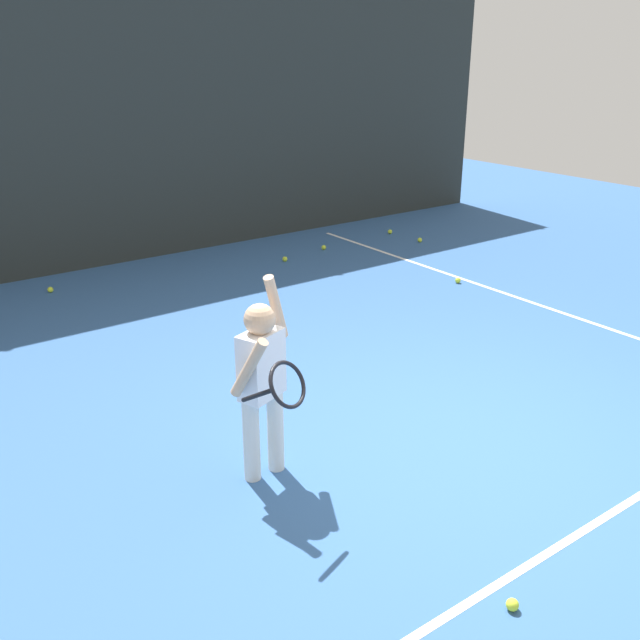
# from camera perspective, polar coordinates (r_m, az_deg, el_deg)

# --- Properties ---
(ground_plane) EXTENTS (20.00, 20.00, 0.00)m
(ground_plane) POSITION_cam_1_polar(r_m,az_deg,el_deg) (5.23, 12.07, -10.04)
(ground_plane) COLOR #335B93
(court_line_baseline) EXTENTS (9.00, 0.05, 0.00)m
(court_line_baseline) POSITION_cam_1_polar(r_m,az_deg,el_deg) (4.74, 21.50, -14.81)
(court_line_baseline) COLOR white
(court_line_baseline) RESTS_ON ground
(court_line_sideline) EXTENTS (0.05, 9.00, 0.00)m
(court_line_sideline) POSITION_cam_1_polar(r_m,az_deg,el_deg) (7.83, 20.64, -0.07)
(court_line_sideline) COLOR white
(court_line_sideline) RESTS_ON ground
(back_fence_windscreen) EXTENTS (12.11, 0.08, 3.51)m
(back_fence_windscreen) POSITION_cam_1_polar(r_m,az_deg,el_deg) (9.47, -15.16, 15.05)
(back_fence_windscreen) COLOR #282D2B
(back_fence_windscreen) RESTS_ON ground
(fence_post_2) EXTENTS (0.09, 0.09, 3.66)m
(fence_post_2) POSITION_cam_1_polar(r_m,az_deg,el_deg) (10.39, -4.82, 16.60)
(fence_post_2) COLOR slate
(fence_post_2) RESTS_ON ground
(fence_post_3) EXTENTS (0.09, 0.09, 3.66)m
(fence_post_3) POSITION_cam_1_polar(r_m,az_deg,el_deg) (12.89, 10.98, 17.22)
(fence_post_3) COLOR slate
(fence_post_3) RESTS_ON ground
(tennis_player) EXTENTS (0.56, 0.75, 1.35)m
(tennis_player) POSITION_cam_1_polar(r_m,az_deg,el_deg) (4.49, -4.63, -4.54)
(tennis_player) COLOR silver
(tennis_player) RESTS_ON ground
(tennis_ball_0) EXTENTS (0.07, 0.07, 0.07)m
(tennis_ball_0) POSITION_cam_1_polar(r_m,az_deg,el_deg) (10.38, 8.03, 6.39)
(tennis_ball_0) COLOR #CCE033
(tennis_ball_0) RESTS_ON ground
(tennis_ball_1) EXTENTS (0.07, 0.07, 0.07)m
(tennis_ball_1) POSITION_cam_1_polar(r_m,az_deg,el_deg) (9.89, 0.30, 5.85)
(tennis_ball_1) COLOR #CCE033
(tennis_ball_1) RESTS_ON ground
(tennis_ball_2) EXTENTS (0.07, 0.07, 0.07)m
(tennis_ball_2) POSITION_cam_1_polar(r_m,az_deg,el_deg) (8.65, 11.02, 3.14)
(tennis_ball_2) COLOR #CCE033
(tennis_ball_2) RESTS_ON ground
(tennis_ball_3) EXTENTS (0.07, 0.07, 0.07)m
(tennis_ball_3) POSITION_cam_1_polar(r_m,az_deg,el_deg) (9.36, -2.84, 4.92)
(tennis_ball_3) COLOR #CCE033
(tennis_ball_3) RESTS_ON ground
(tennis_ball_5) EXTENTS (0.07, 0.07, 0.07)m
(tennis_ball_5) POSITION_cam_1_polar(r_m,az_deg,el_deg) (3.99, 15.21, -21.21)
(tennis_ball_5) COLOR #CCE033
(tennis_ball_5) RESTS_ON ground
(tennis_ball_6) EXTENTS (0.07, 0.07, 0.07)m
(tennis_ball_6) POSITION_cam_1_polar(r_m,az_deg,el_deg) (10.80, 5.65, 7.08)
(tennis_ball_6) COLOR #CCE033
(tennis_ball_6) RESTS_ON ground
(tennis_ball_8) EXTENTS (0.07, 0.07, 0.07)m
(tennis_ball_8) POSITION_cam_1_polar(r_m,az_deg,el_deg) (8.74, -20.86, 2.29)
(tennis_ball_8) COLOR #CCE033
(tennis_ball_8) RESTS_ON ground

